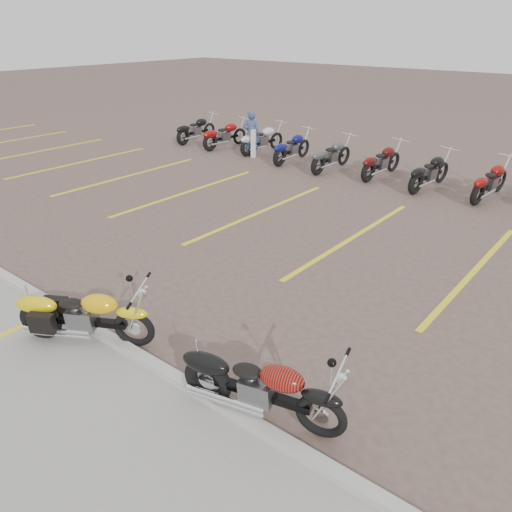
{
  "coord_description": "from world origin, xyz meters",
  "views": [
    {
      "loc": [
        4.9,
        -5.53,
        4.43
      ],
      "look_at": [
        -0.08,
        0.59,
        0.75
      ],
      "focal_mm": 35.0,
      "sensor_mm": 36.0,
      "label": 1
    }
  ],
  "objects_px": {
    "flame_cruiser": "(258,387)",
    "person_a": "(251,134)",
    "yellow_cruiser": "(83,317)",
    "bollard": "(253,144)"
  },
  "relations": [
    {
      "from": "person_a",
      "to": "bollard",
      "type": "xyz_separation_m",
      "value": [
        0.15,
        -0.07,
        -0.32
      ]
    },
    {
      "from": "flame_cruiser",
      "to": "person_a",
      "type": "relative_size",
      "value": 1.3
    },
    {
      "from": "flame_cruiser",
      "to": "person_a",
      "type": "height_order",
      "value": "person_a"
    },
    {
      "from": "yellow_cruiser",
      "to": "bollard",
      "type": "xyz_separation_m",
      "value": [
        -5.4,
        10.61,
        0.06
      ]
    },
    {
      "from": "person_a",
      "to": "yellow_cruiser",
      "type": "bearing_deg",
      "value": 86.58
    },
    {
      "from": "yellow_cruiser",
      "to": "bollard",
      "type": "distance_m",
      "value": 11.9
    },
    {
      "from": "bollard",
      "to": "flame_cruiser",
      "type": "bearing_deg",
      "value": -50.34
    },
    {
      "from": "person_a",
      "to": "bollard",
      "type": "distance_m",
      "value": 0.35
    },
    {
      "from": "flame_cruiser",
      "to": "yellow_cruiser",
      "type": "bearing_deg",
      "value": 173.67
    },
    {
      "from": "bollard",
      "to": "yellow_cruiser",
      "type": "bearing_deg",
      "value": -63.0
    }
  ]
}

